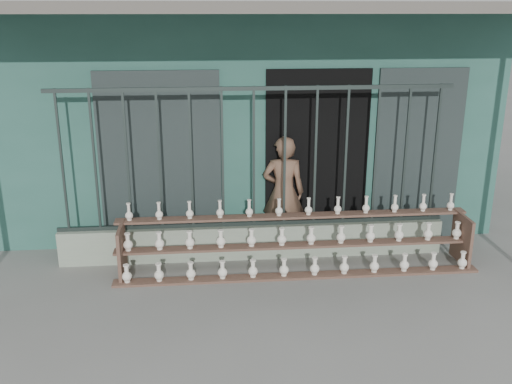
{
  "coord_description": "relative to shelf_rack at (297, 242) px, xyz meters",
  "views": [
    {
      "loc": [
        -0.61,
        -5.6,
        3.14
      ],
      "look_at": [
        0.0,
        1.0,
        1.0
      ],
      "focal_mm": 40.0,
      "sensor_mm": 36.0,
      "label": 1
    }
  ],
  "objects": [
    {
      "name": "security_fence",
      "position": [
        -0.5,
        0.41,
        0.99
      ],
      "size": [
        5.0,
        0.04,
        1.8
      ],
      "color": "#283330",
      "rests_on": "parapet_wall"
    },
    {
      "name": "shelf_rack",
      "position": [
        0.0,
        0.0,
        0.0
      ],
      "size": [
        4.5,
        0.68,
        0.85
      ],
      "color": "brown",
      "rests_on": "ground"
    },
    {
      "name": "workshop_building",
      "position": [
        -0.49,
        3.34,
        1.26
      ],
      "size": [
        7.4,
        6.6,
        3.21
      ],
      "color": "#2B5C50",
      "rests_on": "ground"
    },
    {
      "name": "elderly_woman",
      "position": [
        -0.07,
        0.76,
        0.41
      ],
      "size": [
        0.6,
        0.43,
        1.55
      ],
      "primitive_type": "imported",
      "rotation": [
        0.0,
        0.0,
        3.03
      ],
      "color": "brown",
      "rests_on": "ground"
    },
    {
      "name": "parapet_wall",
      "position": [
        -0.5,
        0.41,
        -0.14
      ],
      "size": [
        5.0,
        0.2,
        0.45
      ],
      "primitive_type": "cube",
      "color": "#91A089",
      "rests_on": "ground"
    },
    {
      "name": "ground",
      "position": [
        -0.5,
        -0.89,
        -0.36
      ],
      "size": [
        60.0,
        60.0,
        0.0
      ],
      "primitive_type": "plane",
      "color": "slate"
    }
  ]
}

